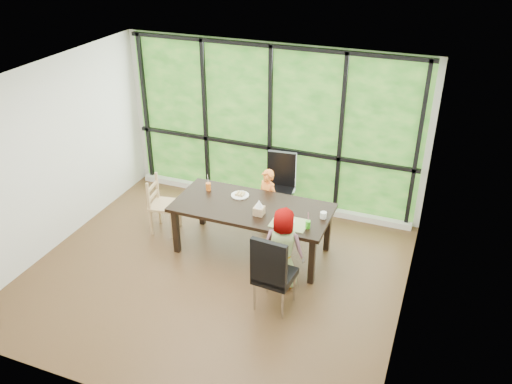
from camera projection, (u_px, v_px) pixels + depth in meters
ground at (215, 274)px, 7.34m from camera, size 5.00×5.00×0.00m
back_wall at (271, 127)px, 8.54m from camera, size 5.00×0.00×5.00m
foliage_backdrop at (271, 127)px, 8.53m from camera, size 4.80×0.02×2.65m
window_mullions at (270, 128)px, 8.49m from camera, size 4.80×0.06×2.65m
window_sill at (268, 200)px, 9.08m from camera, size 4.80×0.12×0.10m
dining_table at (252, 229)px, 7.66m from camera, size 2.26×1.11×0.75m
chair_window_leather at (279, 188)px, 8.42m from camera, size 0.50×0.50×1.08m
chair_interior_leather at (275, 271)px, 6.51m from camera, size 0.49×0.49×1.08m
chair_end_beech at (165, 205)px, 8.12m from camera, size 0.46×0.48×0.90m
child_toddler at (267, 201)px, 8.10m from camera, size 0.44×0.38×1.03m
child_older at (283, 248)px, 6.88m from camera, size 0.57×0.38×1.14m
placemat at (289, 223)px, 7.08m from camera, size 0.49×0.36×0.01m
plate_far at (240, 195)px, 7.75m from camera, size 0.26×0.26×0.02m
plate_near at (286, 221)px, 7.12m from camera, size 0.24×0.24×0.02m
orange_cup at (208, 187)px, 7.88m from camera, size 0.08×0.08×0.12m
green_cup at (308, 225)px, 6.96m from camera, size 0.07×0.07×0.11m
white_mug at (323, 215)px, 7.18m from camera, size 0.09×0.09×0.09m
tissue_box at (259, 211)px, 7.26m from camera, size 0.14×0.14×0.12m
crepe_rolls_far at (240, 194)px, 7.74m from camera, size 0.15×0.12×0.04m
crepe_rolls_near at (286, 220)px, 7.11m from camera, size 0.10×0.12×0.04m
straw_white at (208, 181)px, 7.83m from camera, size 0.01×0.04×0.20m
straw_pink at (308, 219)px, 6.91m from camera, size 0.01×0.04×0.20m
tissue at (259, 204)px, 7.20m from camera, size 0.12×0.12×0.11m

